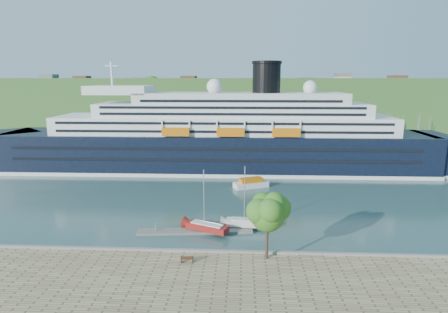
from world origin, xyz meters
TOP-DOWN VIEW (x-y plane):
  - ground at (0.00, 0.00)m, footprint 400.00×400.00m
  - far_hillside at (0.00, 145.00)m, footprint 400.00×50.00m
  - quay_coping at (0.00, -0.20)m, footprint 220.00×0.50m
  - cruise_ship at (-1.23, 50.31)m, footprint 125.62×19.14m
  - park_bench at (-0.73, -3.22)m, footprint 1.71×0.83m
  - promenade_tree at (9.37, -1.61)m, footprint 5.84×5.84m
  - floating_pontoon at (-1.23, 8.53)m, footprint 18.25×4.03m
  - sailboat_red at (0.73, 8.28)m, footprint 7.71×4.98m
  - sailboat_white_far at (7.05, 10.42)m, footprint 7.77×2.65m
  - tender_launch at (8.07, 33.93)m, footprint 8.20×5.52m

SIDE VIEW (x-z plane):
  - ground at x=0.00m, z-range 0.00..0.00m
  - floating_pontoon at x=-1.23m, z-range 0.00..0.40m
  - tender_launch at x=8.07m, z-range 0.00..2.15m
  - quay_coping at x=0.00m, z-range 1.00..1.30m
  - park_bench at x=-0.73m, z-range 1.00..2.06m
  - sailboat_red at x=0.73m, z-range 0.00..9.71m
  - sailboat_white_far at x=7.05m, z-range 0.00..9.87m
  - promenade_tree at x=9.37m, z-range 1.00..10.66m
  - far_hillside at x=0.00m, z-range 0.00..24.00m
  - cruise_ship at x=-1.23m, z-range 0.00..28.18m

